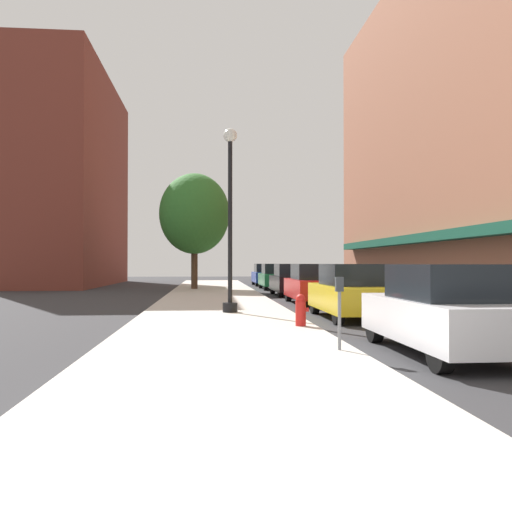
% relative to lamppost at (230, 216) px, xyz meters
% --- Properties ---
extents(ground_plane, '(90.00, 90.00, 0.00)m').
position_rel_lamppost_xyz_m(ground_plane, '(3.61, 6.43, -3.20)').
color(ground_plane, '#2D2D30').
extents(sidewalk_slab, '(4.80, 50.00, 0.12)m').
position_rel_lamppost_xyz_m(sidewalk_slab, '(-0.39, 7.43, -3.14)').
color(sidewalk_slab, '#B7B2A8').
rests_on(sidewalk_slab, ground).
extents(building_right_brick, '(6.80, 40.00, 20.71)m').
position_rel_lamppost_xyz_m(building_right_brick, '(14.60, 10.43, 7.13)').
color(building_right_brick, '#9E6047').
rests_on(building_right_brick, ground).
extents(building_far_background, '(6.80, 18.00, 16.12)m').
position_rel_lamppost_xyz_m(building_far_background, '(-11.40, 25.43, 4.84)').
color(building_far_background, brown).
rests_on(building_far_background, ground).
extents(lamppost, '(0.48, 0.48, 5.90)m').
position_rel_lamppost_xyz_m(lamppost, '(0.00, 0.00, 0.00)').
color(lamppost, black).
rests_on(lamppost, sidewalk_slab).
extents(fire_hydrant, '(0.33, 0.26, 0.79)m').
position_rel_lamppost_xyz_m(fire_hydrant, '(1.61, -3.91, -2.68)').
color(fire_hydrant, red).
rests_on(fire_hydrant, sidewalk_slab).
extents(parking_meter_near, '(0.14, 0.09, 1.31)m').
position_rel_lamppost_xyz_m(parking_meter_near, '(1.66, -7.60, -2.25)').
color(parking_meter_near, slate).
rests_on(parking_meter_near, sidewalk_slab).
extents(tree_near, '(4.33, 4.33, 7.12)m').
position_rel_lamppost_xyz_m(tree_near, '(-1.56, 15.94, 1.54)').
color(tree_near, '#422D1E').
rests_on(tree_near, sidewalk_slab).
extents(car_white, '(1.80, 4.30, 1.66)m').
position_rel_lamppost_xyz_m(car_white, '(3.61, -7.61, -2.39)').
color(car_white, black).
rests_on(car_white, ground).
extents(car_yellow, '(1.80, 4.30, 1.66)m').
position_rel_lamppost_xyz_m(car_yellow, '(3.61, -1.22, -2.39)').
color(car_yellow, black).
rests_on(car_yellow, ground).
extents(car_red, '(1.80, 4.30, 1.66)m').
position_rel_lamppost_xyz_m(car_red, '(3.61, 4.64, -2.39)').
color(car_red, black).
rests_on(car_red, ground).
extents(car_black, '(1.80, 4.30, 1.66)m').
position_rel_lamppost_xyz_m(car_black, '(3.61, 10.44, -2.39)').
color(car_black, black).
rests_on(car_black, ground).
extents(car_green, '(1.80, 4.30, 1.66)m').
position_rel_lamppost_xyz_m(car_green, '(3.61, 17.21, -2.39)').
color(car_green, black).
rests_on(car_green, ground).
extents(car_blue, '(1.80, 4.30, 1.66)m').
position_rel_lamppost_xyz_m(car_blue, '(3.61, 23.11, -2.39)').
color(car_blue, black).
rests_on(car_blue, ground).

